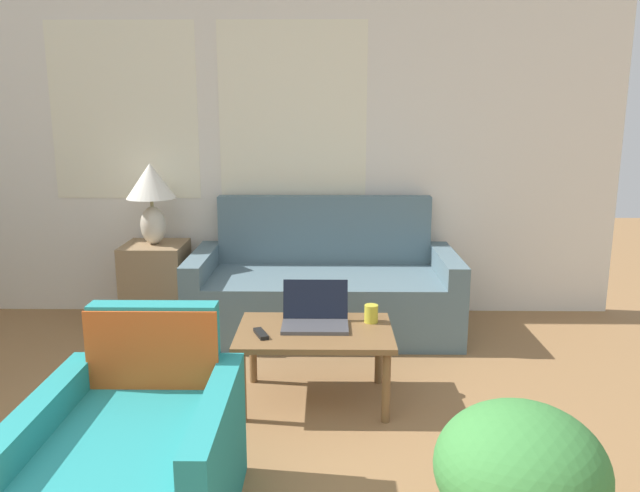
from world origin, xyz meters
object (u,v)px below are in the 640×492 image
(table_lamp, at_px, (151,191))
(cup_navy, at_px, (371,314))
(coffee_table, at_px, (315,338))
(couch, at_px, (324,292))
(armchair, at_px, (137,461))
(tv_remote, at_px, (261,334))
(laptop, at_px, (315,316))
(potted_plant, at_px, (520,475))

(table_lamp, xyz_separation_m, cup_navy, (1.51, -1.15, -0.53))
(cup_navy, bearing_deg, coffee_table, -158.51)
(couch, height_order, table_lamp, table_lamp)
(armchair, bearing_deg, couch, 72.43)
(armchair, xyz_separation_m, tv_remote, (0.37, 0.94, 0.17))
(couch, xyz_separation_m, coffee_table, (-0.04, -1.16, 0.09))
(armchair, height_order, table_lamp, table_lamp)
(coffee_table, height_order, laptop, laptop)
(armchair, height_order, potted_plant, armchair)
(couch, distance_m, tv_remote, 1.30)
(cup_navy, relative_size, potted_plant, 0.16)
(table_lamp, relative_size, laptop, 1.64)
(potted_plant, bearing_deg, laptop, 117.47)
(couch, height_order, coffee_table, couch)
(tv_remote, bearing_deg, couch, 75.62)
(cup_navy, distance_m, tv_remote, 0.63)
(armchair, bearing_deg, coffee_table, 57.74)
(couch, xyz_separation_m, armchair, (-0.70, -2.20, -0.02))
(coffee_table, bearing_deg, cup_navy, 21.49)
(laptop, distance_m, potted_plant, 1.54)
(coffee_table, xyz_separation_m, tv_remote, (-0.28, -0.09, 0.06))
(laptop, xyz_separation_m, tv_remote, (-0.28, -0.16, -0.04))
(couch, height_order, potted_plant, couch)
(armchair, distance_m, potted_plant, 1.39)
(cup_navy, distance_m, potted_plant, 1.48)
(couch, bearing_deg, laptop, -92.13)
(coffee_table, bearing_deg, table_lamp, 133.37)
(tv_remote, bearing_deg, laptop, 29.63)
(armchair, xyz_separation_m, table_lamp, (-0.55, 2.31, 0.74))
(cup_navy, bearing_deg, laptop, -169.84)
(table_lamp, distance_m, potted_plant, 3.26)
(cup_navy, bearing_deg, armchair, -129.76)
(potted_plant, bearing_deg, tv_remote, 129.42)
(coffee_table, height_order, tv_remote, tv_remote)
(couch, relative_size, cup_navy, 18.72)
(laptop, distance_m, tv_remote, 0.33)
(couch, xyz_separation_m, tv_remote, (-0.32, -1.25, 0.15))
(couch, height_order, tv_remote, couch)
(armchair, distance_m, cup_navy, 1.52)
(armchair, relative_size, table_lamp, 1.43)
(table_lamp, relative_size, tv_remote, 3.78)
(armchair, bearing_deg, cup_navy, 50.24)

